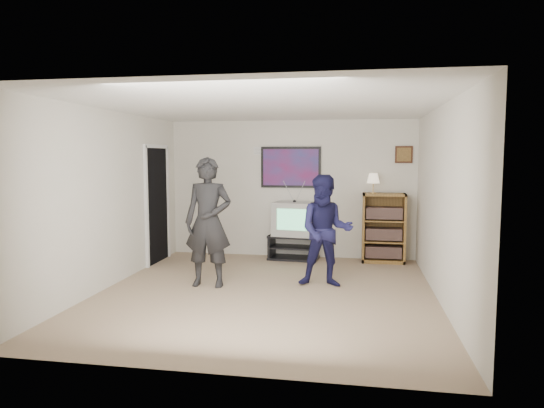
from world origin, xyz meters
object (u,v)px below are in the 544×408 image
(person_short, at_px, (326,231))
(crt_television, at_px, (294,219))
(media_stand, at_px, (294,247))
(person_tall, at_px, (208,222))
(bookshelf, at_px, (384,228))

(person_short, bearing_deg, crt_television, 108.57)
(media_stand, height_order, person_short, person_short)
(crt_television, relative_size, person_short, 0.44)
(crt_television, bearing_deg, person_tall, -108.53)
(crt_television, distance_m, person_tall, 2.24)
(crt_television, relative_size, person_tall, 0.38)
(media_stand, bearing_deg, bookshelf, 5.94)
(media_stand, distance_m, person_tall, 2.33)
(media_stand, distance_m, bookshelf, 1.62)
(bookshelf, distance_m, person_tall, 3.28)
(crt_television, height_order, person_tall, person_tall)
(media_stand, relative_size, crt_television, 1.30)
(bookshelf, height_order, person_short, person_short)
(person_tall, distance_m, person_short, 1.67)
(media_stand, distance_m, person_short, 1.95)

